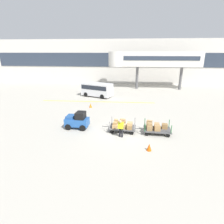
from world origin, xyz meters
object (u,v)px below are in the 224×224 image
baggage_cart_lead (122,126)px  baggage_handler (121,128)px  baggage_tug (77,121)px  shuttle_van (97,89)px  baggage_cart_middle (156,128)px  safety_cone_near (91,105)px  safety_cone_far (149,147)px

baggage_cart_lead → baggage_handler: bearing=-93.5°
baggage_tug → shuttle_van: bearing=92.2°
baggage_cart_middle → baggage_handler: 3.17m
baggage_cart_middle → safety_cone_near: 9.96m
baggage_cart_lead → safety_cone_far: baggage_cart_lead is taller
shuttle_van → safety_cone_far: shuttle_van is taller
baggage_tug → shuttle_van: size_ratio=0.42×
baggage_tug → safety_cone_far: 7.08m
baggage_cart_lead → baggage_cart_middle: bearing=-2.6°
baggage_cart_middle → safety_cone_near: bearing=136.7°
baggage_cart_middle → safety_cone_far: size_ratio=5.52×
baggage_cart_middle → shuttle_van: bearing=120.8°
baggage_tug → baggage_handler: 4.33m
shuttle_van → safety_cone_near: (0.26, -5.80, -0.96)m
baggage_cart_middle → safety_cone_far: bearing=-105.2°
baggage_cart_middle → shuttle_van: 14.71m
baggage_cart_lead → baggage_handler: size_ratio=1.94×
shuttle_van → safety_cone_far: size_ratio=9.39×
baggage_tug → baggage_cart_middle: baggage_tug is taller
baggage_cart_lead → baggage_handler: 1.27m
safety_cone_far → baggage_handler: bearing=138.8°
baggage_cart_lead → shuttle_van: bearing=110.3°
shuttle_van → safety_cone_far: (6.71, -15.60, -0.96)m
baggage_tug → baggage_cart_lead: bearing=-3.2°
baggage_cart_lead → shuttle_van: shuttle_van is taller
baggage_cart_middle → safety_cone_near: baggage_cart_middle is taller
baggage_tug → safety_cone_near: 6.49m
baggage_cart_lead → baggage_cart_middle: size_ratio=1.00×
safety_cone_far → baggage_cart_middle: bearing=74.8°
safety_cone_near → safety_cone_far: size_ratio=1.00×
shuttle_van → baggage_cart_lead: bearing=-69.7°
safety_cone_far → safety_cone_near: bearing=123.3°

